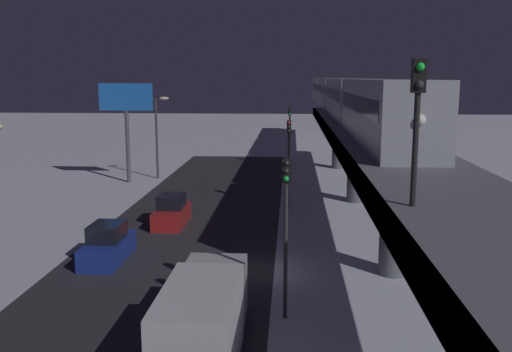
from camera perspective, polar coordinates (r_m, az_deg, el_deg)
name	(u,v)px	position (r m, az deg, el deg)	size (l,w,h in m)	color
ground_plane	(249,271)	(27.89, -0.77, -9.66)	(240.00, 240.00, 0.00)	silver
avenue_asphalt	(164,269)	(28.51, -9.40, -9.35)	(11.00, 80.12, 0.01)	#28282D
elevated_railway	(395,170)	(26.97, 14.05, 0.61)	(5.00, 80.12, 5.91)	slate
subway_train	(340,94)	(59.20, 8.56, 8.28)	(2.94, 74.07, 3.40)	#999EA8
rail_signal	(417,107)	(15.62, 16.18, 6.81)	(0.36, 0.41, 4.00)	black
sedan_blue	(108,246)	(30.15, -14.94, -6.89)	(1.80, 4.36, 1.97)	navy
sedan_red	(172,212)	(36.48, -8.62, -3.71)	(1.80, 4.25, 1.97)	#A51E1E
box_truck	(205,318)	(19.58, -5.27, -14.30)	(2.40, 7.40, 2.80)	#B2B2B7
traffic_light_near	(286,215)	(21.44, 3.09, -4.03)	(0.32, 0.44, 6.40)	#2D2D2D
traffic_light_mid	(289,151)	(39.97, 3.37, 2.55)	(0.32, 0.44, 6.40)	#2D2D2D
traffic_light_far	(290,128)	(58.69, 3.47, 4.95)	(0.32, 0.44, 6.40)	#2D2D2D
commercial_billboard	(126,107)	(51.25, -13.15, 6.91)	(4.80, 0.36, 8.90)	#4C4C51
street_lamp_far	(159,127)	(52.84, -9.92, 4.92)	(1.35, 0.44, 7.65)	#38383D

